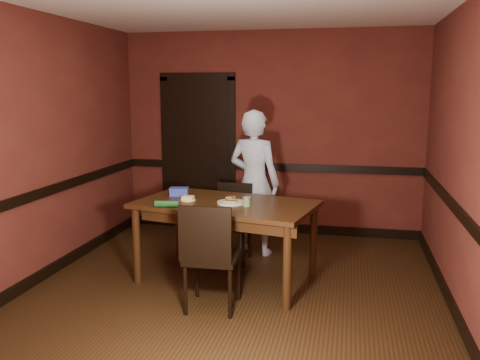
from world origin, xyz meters
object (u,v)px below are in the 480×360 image
at_px(sandwich_plate, 231,201).
at_px(chair_far, 231,224).
at_px(dining_table, 226,242).
at_px(cheese_saucer, 188,199).
at_px(food_tub, 179,192).
at_px(chair_near, 212,255).
at_px(sauce_jar, 247,202).
at_px(person, 254,183).

bearing_deg(sandwich_plate, chair_far, 103.00).
relative_size(dining_table, cheese_saucer, 11.36).
relative_size(dining_table, food_tub, 7.87).
xyz_separation_m(sandwich_plate, food_tub, (-0.63, 0.25, 0.02)).
xyz_separation_m(dining_table, cheese_saucer, (-0.39, -0.00, 0.43)).
bearing_deg(chair_near, sauce_jar, -112.99).
relative_size(sandwich_plate, sauce_jar, 3.00).
bearing_deg(sandwich_plate, sauce_jar, -27.74).
distance_m(person, food_tub, 1.00).
bearing_deg(sandwich_plate, dining_table, 147.07).
height_order(chair_far, sandwich_plate, sandwich_plate).
bearing_deg(dining_table, sauce_jar, -17.49).
distance_m(dining_table, person, 1.06).
distance_m(dining_table, sauce_jar, 0.54).
height_order(person, cheese_saucer, person).
relative_size(chair_far, person, 0.51).
bearing_deg(food_tub, person, 35.82).
relative_size(chair_far, chair_near, 0.90).
distance_m(chair_near, food_tub, 1.12).
distance_m(chair_far, cheese_saucer, 0.78).
relative_size(sauce_jar, food_tub, 0.41).
bearing_deg(cheese_saucer, chair_far, 62.43).
distance_m(chair_near, person, 1.66).
xyz_separation_m(chair_far, cheese_saucer, (-0.31, -0.60, 0.40)).
height_order(dining_table, chair_near, chair_near).
xyz_separation_m(dining_table, chair_far, (-0.08, 0.59, 0.03)).
height_order(chair_near, food_tub, chair_near).
bearing_deg(chair_near, cheese_saucer, -58.45).
bearing_deg(chair_near, dining_table, -88.40).
bearing_deg(sauce_jar, dining_table, 150.82).
distance_m(chair_far, sandwich_plate, 0.77).
xyz_separation_m(chair_near, cheese_saucer, (-0.43, 0.66, 0.35)).
distance_m(chair_far, sauce_jar, 0.91).
bearing_deg(person, sandwich_plate, 102.47).
distance_m(cheese_saucer, food_tub, 0.27).
relative_size(dining_table, sauce_jar, 19.12).
distance_m(dining_table, chair_near, 0.66).
relative_size(sandwich_plate, cheese_saucer, 1.78).
distance_m(person, cheese_saucer, 1.08).
height_order(chair_far, food_tub, food_tub).
relative_size(chair_near, cheese_saucer, 6.32).
bearing_deg(person, food_tub, 63.15).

